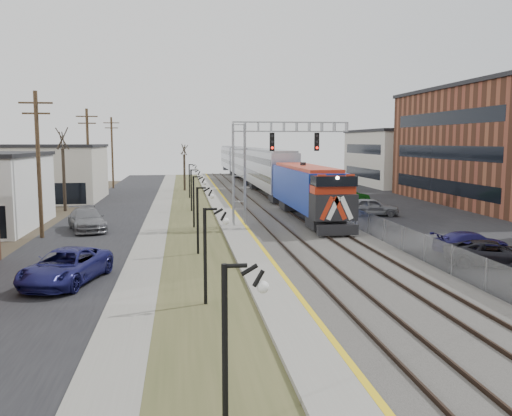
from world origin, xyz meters
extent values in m
plane|color=#473D2D|center=(0.00, 0.00, 0.00)|extent=(160.00, 160.00, 0.00)
cube|color=black|center=(-11.50, 35.00, 0.02)|extent=(7.00, 120.00, 0.04)
cube|color=gray|center=(-7.00, 35.00, 0.04)|extent=(2.00, 120.00, 0.08)
cube|color=#424726|center=(-4.00, 35.00, 0.03)|extent=(4.00, 120.00, 0.06)
cube|color=gray|center=(-1.00, 35.00, 0.12)|extent=(2.00, 120.00, 0.24)
cube|color=#595651|center=(4.00, 35.00, 0.10)|extent=(8.00, 120.00, 0.20)
cube|color=black|center=(16.00, 35.00, 0.02)|extent=(16.00, 120.00, 0.04)
cube|color=gold|center=(-0.12, 35.00, 0.24)|extent=(0.24, 120.00, 0.01)
cube|color=#2D2119|center=(1.25, 35.00, 0.28)|extent=(0.08, 120.00, 0.15)
cube|color=#2D2119|center=(2.75, 35.00, 0.28)|extent=(0.08, 120.00, 0.15)
cube|color=#2D2119|center=(4.75, 35.00, 0.28)|extent=(0.08, 120.00, 0.15)
cube|color=#2D2119|center=(6.25, 35.00, 0.28)|extent=(0.08, 120.00, 0.15)
cube|color=navy|center=(5.50, 30.20, 2.47)|extent=(3.00, 17.00, 4.25)
cube|color=black|center=(5.50, 21.50, 0.70)|extent=(2.80, 0.50, 0.70)
cube|color=#94969D|center=(5.50, 50.50, 3.01)|extent=(3.00, 22.00, 5.33)
cube|color=#94969D|center=(5.50, 73.30, 3.01)|extent=(3.00, 22.00, 5.33)
cube|color=#94969D|center=(5.50, 96.10, 3.01)|extent=(3.00, 22.00, 5.33)
cube|color=gray|center=(-0.50, 28.00, 4.00)|extent=(1.00, 1.00, 8.00)
cube|color=gray|center=(3.50, 28.00, 7.75)|extent=(9.00, 0.80, 0.80)
cube|color=black|center=(2.00, 27.55, 6.60)|extent=(0.35, 0.25, 1.40)
cube|color=black|center=(5.50, 27.55, 6.60)|extent=(0.35, 0.25, 1.40)
cylinder|color=black|center=(-4.00, -2.00, 2.00)|extent=(0.14, 0.14, 4.00)
cylinder|color=black|center=(-4.00, 8.00, 2.00)|extent=(0.14, 0.14, 4.00)
cylinder|color=black|center=(-4.00, 18.00, 2.00)|extent=(0.14, 0.14, 4.00)
cylinder|color=black|center=(-4.00, 28.00, 2.00)|extent=(0.14, 0.14, 4.00)
cylinder|color=black|center=(-4.00, 38.00, 2.00)|extent=(0.14, 0.14, 4.00)
cylinder|color=black|center=(-4.00, 50.00, 2.00)|extent=(0.14, 0.14, 4.00)
cylinder|color=#4C3823|center=(-14.50, 25.00, 5.00)|extent=(0.28, 0.28, 10.00)
cylinder|color=#4C3823|center=(-14.50, 45.00, 5.00)|extent=(0.28, 0.28, 10.00)
cylinder|color=#4C3823|center=(-14.50, 65.00, 5.00)|extent=(0.28, 0.28, 10.00)
cube|color=gray|center=(8.20, 35.00, 0.80)|extent=(0.04, 120.00, 1.60)
cube|color=#B9B0A2|center=(-21.00, 50.00, 3.00)|extent=(14.00, 12.00, 6.00)
cube|color=#B9B0A2|center=(30.00, 65.00, 4.00)|extent=(16.00, 18.00, 8.00)
cylinder|color=#382D23|center=(-16.00, 40.00, 2.97)|extent=(0.30, 0.30, 5.95)
cylinder|color=#382D23|center=(-4.50, 60.00, 2.45)|extent=(0.30, 0.30, 4.90)
imported|color=black|center=(11.43, 12.78, 0.68)|extent=(5.29, 3.51, 1.35)
imported|color=navy|center=(11.94, 15.80, 0.66)|extent=(4.71, 2.24, 1.33)
imported|color=slate|center=(11.94, 32.57, 0.80)|extent=(4.97, 2.88, 1.59)
imported|color=#0E470F|center=(13.18, 43.14, 0.70)|extent=(4.34, 1.73, 1.40)
imported|color=navy|center=(-10.32, 12.23, 0.79)|extent=(4.05, 6.20, 1.58)
imported|color=slate|center=(-11.93, 27.68, 0.82)|extent=(3.85, 6.09, 1.64)
camera|label=1|loc=(-4.89, -13.49, 6.64)|focal=38.00mm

